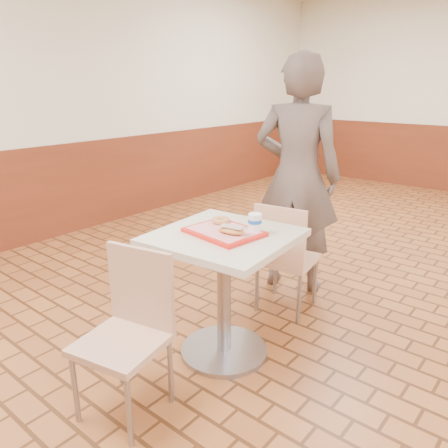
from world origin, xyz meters
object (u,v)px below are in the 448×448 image
Objects in this scene: customer at (297,177)px; long_john_donut at (232,230)px; main_table at (224,275)px; paper_cup at (255,222)px; chair_main_front at (130,324)px; chair_main_back at (284,253)px; serving_tray at (224,232)px; ring_donut at (221,220)px.

customer is 11.21× the size of long_john_donut.
paper_cup is at bearing 37.81° from main_table.
customer is at bearing 107.86° from paper_cup.
paper_cup is (0.06, 0.14, 0.03)m from long_john_donut.
chair_main_front is 0.46× the size of customer.
chair_main_front is 1.84m from customer.
long_john_donut is (0.09, -0.71, 0.38)m from chair_main_back.
chair_main_front is 2.09× the size of serving_tray.
paper_cup is at bearing 37.81° from serving_tray.
main_table is at bearing 80.26° from customer.
long_john_donut reaches higher than main_table.
chair_main_back is (-0.00, 0.68, -0.07)m from main_table.
serving_tray is (0.07, 0.65, 0.33)m from chair_main_front.
ring_donut is (-0.10, 0.08, 0.30)m from main_table.
long_john_donut is at bearing -20.73° from main_table.
chair_main_front is 5.14× the size of long_john_donut.
ring_donut reaches higher than main_table.
serving_tray is at bearing -41.19° from ring_donut.
serving_tray is (0.00, -0.00, 0.27)m from main_table.
chair_main_back is at bearing 96.91° from long_john_donut.
customer is 4.55× the size of serving_tray.
long_john_donut is at bearing -32.87° from ring_donut.
main_table is at bearing -142.19° from paper_cup.
long_john_donut is 1.68× the size of paper_cup.
main_table is at bearing 159.27° from long_john_donut.
serving_tray is at bearing 81.38° from chair_main_back.
long_john_donut is at bearing -112.49° from paper_cup.
customer is at bearing 81.43° from chair_main_front.
ring_donut is at bearing 147.13° from long_john_donut.
customer is 1.19m from long_john_donut.
chair_main_front is (-0.07, -0.65, -0.06)m from main_table.
long_john_donut reaches higher than serving_tray.
long_john_donut is at bearing 87.93° from chair_main_back.
paper_cup reaches higher than serving_tray.
main_table is 4.81× the size of long_john_donut.
ring_donut reaches higher than serving_tray.
main_table is 1.20m from customer.
ring_donut reaches higher than chair_main_front.
serving_tray is 3.77× the size of ring_donut.
ring_donut is 0.21m from long_john_donut.
customer is at bearing 99.43° from serving_tray.
paper_cup is (0.14, 0.11, 0.06)m from serving_tray.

